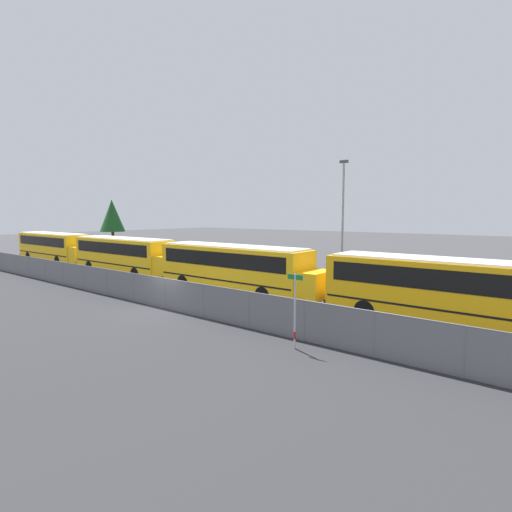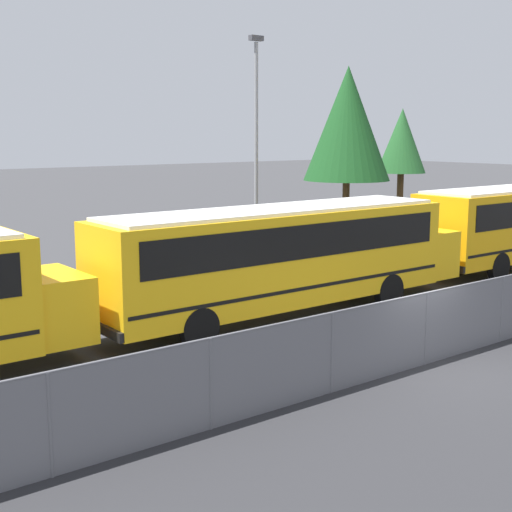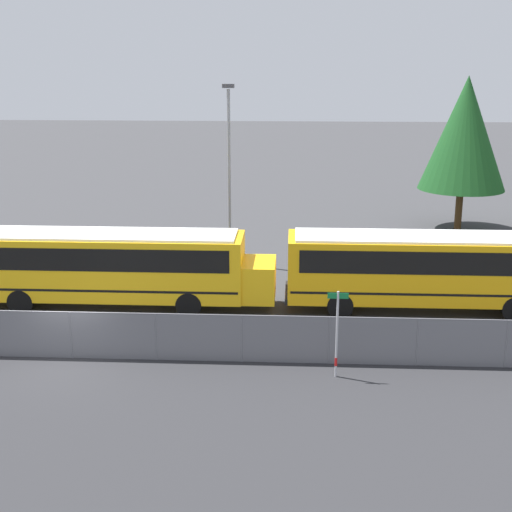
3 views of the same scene
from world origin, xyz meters
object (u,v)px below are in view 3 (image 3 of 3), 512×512
object	(u,v)px
school_bus_3	(431,266)
street_sign	(337,332)
light_pole	(229,169)
school_bus_2	(116,263)
tree_0	(465,133)

from	to	relation	value
school_bus_3	street_sign	world-z (taller)	school_bus_3
school_bus_3	light_pole	bearing A→B (deg)	143.69
school_bus_2	light_pole	size ratio (longest dim) A/B	1.41
street_sign	light_pole	size ratio (longest dim) A/B	0.33
light_pole	tree_0	distance (m)	16.27
school_bus_2	tree_0	distance (m)	24.23
school_bus_2	street_sign	bearing A→B (deg)	-35.95
street_sign	tree_0	bearing A→B (deg)	68.15
school_bus_3	light_pole	xyz separation A→B (m)	(-9.19, 6.75, 3.04)
tree_0	school_bus_3	bearing A→B (deg)	-106.55
school_bus_3	light_pole	distance (m)	11.80
tree_0	light_pole	bearing A→B (deg)	-147.93
school_bus_3	light_pole	size ratio (longest dim) A/B	1.41
school_bus_3	street_sign	distance (m)	8.15
school_bus_2	street_sign	world-z (taller)	school_bus_2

